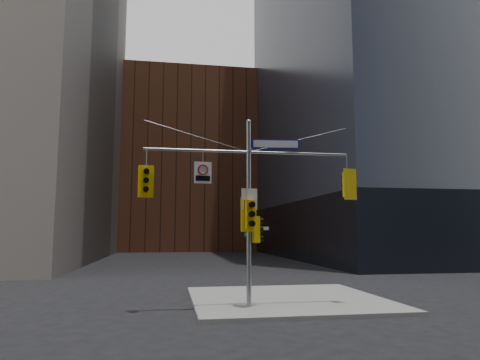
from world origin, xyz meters
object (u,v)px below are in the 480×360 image
object	(u,v)px
traffic_light_west_arm	(146,181)
traffic_light_pole_front	(250,214)
regulatory_sign_arm	(203,172)
traffic_light_pole_side	(257,229)
street_sign_blade	(276,144)
traffic_light_east_arm	(348,185)
signal_assembly	(249,193)

from	to	relation	value
traffic_light_west_arm	traffic_light_pole_front	distance (m)	4.07
traffic_light_west_arm	regulatory_sign_arm	xyz separation A→B (m)	(2.10, -0.03, 0.38)
traffic_light_pole_side	traffic_light_west_arm	bearing A→B (deg)	83.41
traffic_light_west_arm	street_sign_blade	bearing A→B (deg)	-4.70
street_sign_blade	regulatory_sign_arm	xyz separation A→B (m)	(-2.85, -0.02, -1.17)
traffic_light_pole_front	street_sign_blade	xyz separation A→B (m)	(1.08, 0.27, 2.77)
traffic_light_pole_side	regulatory_sign_arm	xyz separation A→B (m)	(-2.09, -0.03, 2.17)
traffic_light_west_arm	traffic_light_east_arm	size ratio (longest dim) A/B	0.98
traffic_light_pole_front	traffic_light_east_arm	bearing A→B (deg)	-4.94
traffic_light_west_arm	traffic_light_pole_front	world-z (taller)	traffic_light_west_arm
traffic_light_west_arm	street_sign_blade	size ratio (longest dim) A/B	0.65
signal_assembly	traffic_light_pole_side	xyz separation A→B (m)	(0.32, 0.01, -1.41)
traffic_light_west_arm	street_sign_blade	distance (m)	5.19
signal_assembly	traffic_light_west_arm	distance (m)	3.89
street_sign_blade	regulatory_sign_arm	size ratio (longest dim) A/B	2.27
traffic_light_pole_front	signal_assembly	bearing A→B (deg)	81.05
traffic_light_east_arm	street_sign_blade	xyz separation A→B (m)	(-2.95, 0.00, 1.55)
traffic_light_west_arm	regulatory_sign_arm	distance (m)	2.13
traffic_light_east_arm	traffic_light_pole_front	bearing A→B (deg)	-10.03
traffic_light_east_arm	traffic_light_pole_front	world-z (taller)	traffic_light_east_arm
traffic_light_pole_front	traffic_light_pole_side	bearing A→B (deg)	32.05
street_sign_blade	regulatory_sign_arm	distance (m)	3.08
traffic_light_east_arm	street_sign_blade	distance (m)	3.33
traffic_light_pole_side	regulatory_sign_arm	distance (m)	3.01
traffic_light_west_arm	traffic_light_east_arm	xyz separation A→B (m)	(7.89, -0.01, -0.00)
signal_assembly	traffic_light_pole_front	size ratio (longest dim) A/B	6.11
traffic_light_west_arm	traffic_light_pole_side	size ratio (longest dim) A/B	1.21
traffic_light_pole_front	street_sign_blade	bearing A→B (deg)	5.30
traffic_light_east_arm	street_sign_blade	size ratio (longest dim) A/B	0.66
traffic_light_east_arm	traffic_light_pole_side	xyz separation A→B (m)	(-3.70, 0.01, -1.79)
traffic_light_east_arm	traffic_light_pole_side	world-z (taller)	traffic_light_east_arm
traffic_light_pole_side	signal_assembly	bearing A→B (deg)	85.54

